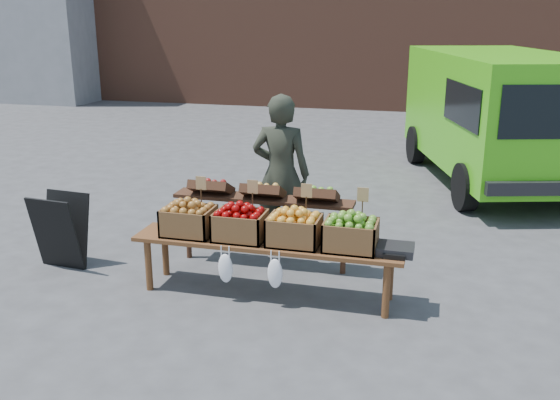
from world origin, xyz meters
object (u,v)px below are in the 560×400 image
(delivery_van, at_px, (498,120))
(crate_golden_apples, at_px, (189,221))
(vendor, at_px, (281,174))
(back_table, at_px, (263,221))
(weighing_scale, at_px, (395,249))
(display_bench, at_px, (267,268))
(crate_red_apples, at_px, (294,230))
(crate_russet_pears, at_px, (240,226))
(chalkboard_sign, at_px, (61,231))
(crate_green_apples, at_px, (351,235))

(delivery_van, xyz_separation_m, crate_golden_apples, (-3.27, -5.09, -0.35))
(vendor, height_order, back_table, vendor)
(crate_golden_apples, xyz_separation_m, weighing_scale, (2.08, 0.00, -0.10))
(back_table, height_order, display_bench, back_table)
(delivery_van, relative_size, crate_red_apples, 9.46)
(back_table, xyz_separation_m, crate_russet_pears, (-0.03, -0.72, 0.19))
(crate_red_apples, height_order, weighing_scale, crate_red_apples)
(crate_red_apples, bearing_deg, crate_russet_pears, 180.00)
(vendor, bearing_deg, weighing_scale, 137.32)
(delivery_van, height_order, weighing_scale, delivery_van)
(vendor, bearing_deg, back_table, 81.89)
(delivery_van, relative_size, weighing_scale, 13.92)
(crate_red_apples, bearing_deg, chalkboard_sign, 177.60)
(vendor, xyz_separation_m, crate_russet_pears, (-0.09, -1.25, -0.22))
(vendor, height_order, chalkboard_sign, vendor)
(vendor, distance_m, crate_red_apples, 1.36)
(crate_golden_apples, xyz_separation_m, crate_red_apples, (1.10, 0.00, 0.00))
(crate_golden_apples, bearing_deg, crate_russet_pears, 0.00)
(chalkboard_sign, height_order, back_table, back_table)
(delivery_van, xyz_separation_m, vendor, (-2.63, -3.84, -0.13))
(delivery_van, height_order, chalkboard_sign, delivery_van)
(crate_golden_apples, xyz_separation_m, crate_russet_pears, (0.55, 0.00, 0.00))
(chalkboard_sign, xyz_separation_m, crate_red_apples, (2.68, -0.11, 0.29))
(vendor, relative_size, crate_green_apples, 3.73)
(crate_russet_pears, distance_m, crate_green_apples, 1.10)
(vendor, xyz_separation_m, crate_red_apples, (0.46, -1.25, -0.22))
(crate_russet_pears, xyz_separation_m, crate_red_apples, (0.55, 0.00, 0.00))
(crate_russet_pears, bearing_deg, display_bench, 0.00)
(chalkboard_sign, bearing_deg, vendor, 32.23)
(weighing_scale, bearing_deg, crate_red_apples, 180.00)
(crate_green_apples, bearing_deg, vendor, 128.93)
(chalkboard_sign, xyz_separation_m, crate_golden_apples, (1.58, -0.11, 0.29))
(back_table, xyz_separation_m, display_bench, (0.25, -0.72, -0.24))
(back_table, height_order, weighing_scale, back_table)
(chalkboard_sign, bearing_deg, crate_red_apples, 2.55)
(delivery_van, height_order, crate_red_apples, delivery_van)
(display_bench, bearing_deg, crate_russet_pears, 180.00)
(chalkboard_sign, relative_size, crate_golden_apples, 1.69)
(display_bench, relative_size, crate_russet_pears, 5.40)
(chalkboard_sign, relative_size, back_table, 0.40)
(crate_golden_apples, relative_size, crate_red_apples, 1.00)
(back_table, bearing_deg, crate_green_apples, -33.84)
(back_table, relative_size, crate_russet_pears, 4.20)
(back_table, bearing_deg, delivery_van, 58.35)
(display_bench, height_order, weighing_scale, weighing_scale)
(crate_green_apples, bearing_deg, back_table, 146.16)
(vendor, xyz_separation_m, display_bench, (0.19, -1.25, -0.65))
(crate_red_apples, bearing_deg, crate_green_apples, 0.00)
(back_table, bearing_deg, display_bench, -70.92)
(crate_russet_pears, height_order, crate_green_apples, same)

